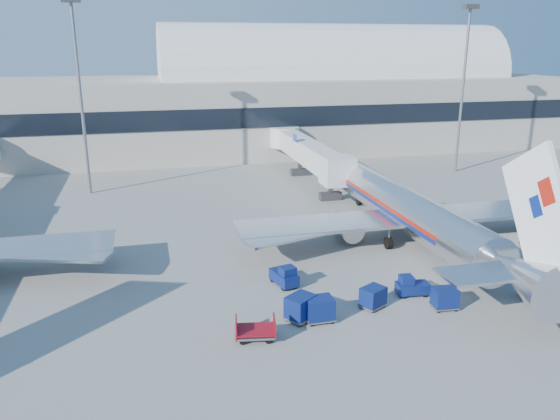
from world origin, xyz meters
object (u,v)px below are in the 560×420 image
object	(u,v)px
mast_west	(78,69)
cart_open_red	(256,332)
cart_solo_near	(445,298)
cart_train_c	(300,307)
tug_lead	(411,286)
barrier_near	(503,240)
cart_train_a	(373,297)
cart_solo_far	(536,286)
cart_train_b	(320,309)
mast_east	(465,65)
tug_left	(285,276)
jetbridge_near	(305,150)
tug_right	(499,270)
airliner_main	(412,212)
barrier_mid	(534,237)

from	to	relation	value
mast_west	cart_open_red	bearing A→B (deg)	-71.80
cart_solo_near	cart_train_c	bearing A→B (deg)	179.79
tug_lead	cart_solo_near	world-z (taller)	tug_lead
barrier_near	cart_train_a	xyz separation A→B (m)	(-16.52, -8.78, 0.35)
mast_west	cart_solo_near	size ratio (longest dim) A/B	12.53
cart_open_red	cart_solo_far	bearing A→B (deg)	11.39
cart_open_red	cart_train_b	bearing A→B (deg)	24.40
cart_train_b	cart_solo_far	xyz separation A→B (m)	(16.01, -0.52, 0.06)
mast_west	cart_train_c	bearing A→B (deg)	-66.56
mast_west	mast_east	size ratio (longest dim) A/B	1.00
cart_train_a	cart_open_red	distance (m)	8.95
mast_west	tug_left	world-z (taller)	mast_west
jetbridge_near	tug_lead	distance (m)	36.65
mast_west	tug_right	world-z (taller)	mast_west
barrier_near	tug_right	distance (m)	8.17
cart_train_c	cart_solo_near	bearing A→B (deg)	-41.17
tug_right	jetbridge_near	bearing A→B (deg)	124.33
barrier_near	cart_train_a	world-z (taller)	cart_train_a
tug_left	cart_train_a	distance (m)	7.09
tug_right	cart_open_red	distance (m)	20.73
cart_train_a	cart_solo_near	size ratio (longest dim) A/B	1.17
jetbridge_near	tug_left	size ratio (longest dim) A/B	9.88
airliner_main	mast_west	bearing A→B (deg)	139.64
tug_lead	cart_train_a	xyz separation A→B (m)	(-3.49, -1.17, 0.11)
jetbridge_near	mast_east	bearing A→B (deg)	-2.07
barrier_near	cart_solo_near	xyz separation A→B (m)	(-11.79, -10.13, 0.35)
cart_solo_near	barrier_mid	bearing A→B (deg)	38.73
cart_train_b	cart_open_red	size ratio (longest dim) A/B	0.70
barrier_mid	cart_train_c	size ratio (longest dim) A/B	1.24
cart_train_b	barrier_near	bearing A→B (deg)	24.13
mast_east	cart_train_b	world-z (taller)	mast_east
airliner_main	barrier_near	bearing A→B (deg)	-17.39
airliner_main	cart_train_b	size ratio (longest dim) A/B	19.56
cart_solo_far	barrier_near	bearing A→B (deg)	82.49
tug_right	airliner_main	bearing A→B (deg)	134.29
tug_right	tug_left	bearing A→B (deg)	-163.74
cart_open_red	mast_west	bearing A→B (deg)	117.68
cart_train_a	cart_solo_far	distance (m)	11.92
jetbridge_near	mast_east	xyz separation A→B (m)	(22.40, -0.81, 10.86)
barrier_near	cart_open_red	size ratio (longest dim) A/B	1.10
mast_west	cart_train_b	size ratio (longest dim) A/B	11.87
cart_solo_near	cart_open_red	xyz separation A→B (m)	(-13.41, -0.81, -0.33)
tug_left	cart_train_b	world-z (taller)	tug_left
mast_west	cart_solo_near	world-z (taller)	mast_west
airliner_main	mast_west	size ratio (longest dim) A/B	1.65
tug_right	cart_open_red	xyz separation A→B (m)	(-20.25, -4.44, -0.15)
cart_solo_near	tug_left	bearing A→B (deg)	151.79
mast_east	cart_train_a	size ratio (longest dim) A/B	10.71
jetbridge_near	cart_train_a	size ratio (longest dim) A/B	13.03
tug_lead	cart_train_c	size ratio (longest dim) A/B	1.01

